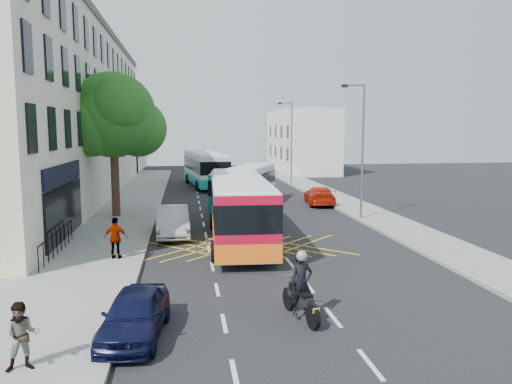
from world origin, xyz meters
name	(u,v)px	position (x,y,z in m)	size (l,w,h in m)	color
ground	(308,286)	(0.00, 0.00, 0.00)	(120.00, 120.00, 0.00)	black
pavement_left	(117,217)	(-8.50, 15.00, 0.07)	(5.00, 70.00, 0.15)	gray
pavement_right	(362,211)	(7.50, 15.00, 0.07)	(3.00, 70.00, 0.15)	gray
terrace_main	(57,113)	(-14.00, 24.49, 6.76)	(8.30, 45.00, 13.50)	beige
terrace_far	(113,133)	(-14.00, 55.00, 5.00)	(8.00, 20.00, 10.00)	silver
building_right	(301,141)	(11.00, 48.00, 4.00)	(6.00, 18.00, 8.00)	silver
street_tree	(113,116)	(-8.51, 14.97, 6.29)	(6.30, 5.70, 8.80)	#382619
lamp_near	(361,144)	(6.20, 12.00, 4.62)	(1.45, 0.15, 8.00)	slate
lamp_far	(291,138)	(6.20, 32.00, 4.62)	(1.45, 0.15, 8.00)	slate
railings	(57,241)	(-9.70, 5.30, 0.72)	(0.08, 5.60, 1.14)	black
bus_near	(239,208)	(-1.63, 7.31, 1.67)	(3.17, 11.37, 3.17)	silver
bus_mid	(246,186)	(0.05, 18.38, 1.48)	(5.78, 10.14, 2.80)	silver
bus_far	(205,169)	(-2.28, 31.72, 1.73)	(4.04, 11.89, 3.28)	silver
motorbike	(301,287)	(-0.97, -3.01, 0.96)	(0.84, 2.28, 2.04)	black
parked_car_blue	(135,314)	(-5.60, -3.62, 0.64)	(1.50, 3.74, 1.27)	black
parked_car_silver	(173,221)	(-4.90, 9.10, 0.76)	(1.62, 4.64, 1.53)	#ACB0B4
red_hatchback	(319,196)	(5.50, 18.56, 0.67)	(1.88, 4.64, 1.35)	red
distant_car_grey	(223,171)	(0.11, 40.96, 0.65)	(2.17, 4.71, 1.31)	#3A3C41
distant_car_silver	(254,171)	(3.72, 40.32, 0.73)	(1.73, 4.29, 1.46)	#9DA0A5
distant_car_dark	(264,169)	(5.50, 44.48, 0.64)	(1.36, 3.89, 1.28)	black
pedestrian_near	(22,336)	(-7.86, -5.43, 0.93)	(0.76, 0.59, 1.56)	gray
pedestrian_far	(116,238)	(-7.10, 4.23, 1.01)	(1.01, 0.42, 1.73)	gray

